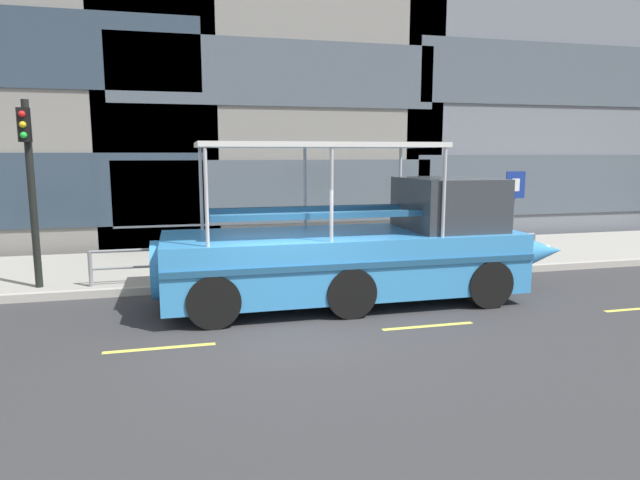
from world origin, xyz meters
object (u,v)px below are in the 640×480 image
at_px(traffic_light_pole, 30,176).
at_px(duck_tour_boat, 367,249).
at_px(pedestrian_near_bow, 423,227).
at_px(parking_sign, 514,199).

distance_m(traffic_light_pole, duck_tour_boat, 7.54).
height_order(duck_tour_boat, pedestrian_near_bow, duck_tour_boat).
relative_size(parking_sign, duck_tour_boat, 0.27).
bearing_deg(duck_tour_boat, parking_sign, 27.27).
bearing_deg(parking_sign, pedestrian_near_bow, 171.13).
bearing_deg(traffic_light_pole, pedestrian_near_bow, 5.79).
xyz_separation_m(traffic_light_pole, duck_tour_boat, (7.04, -2.18, -1.57)).
relative_size(parking_sign, pedestrian_near_bow, 1.63).
distance_m(parking_sign, duck_tour_boat, 6.10).
height_order(parking_sign, duck_tour_boat, duck_tour_boat).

